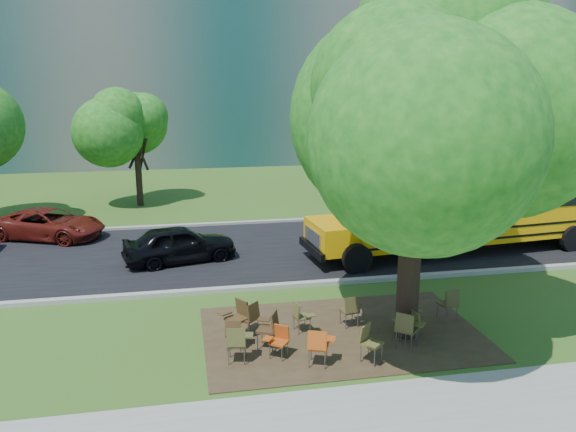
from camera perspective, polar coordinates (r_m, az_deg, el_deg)
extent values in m
plane|color=#36571B|center=(14.94, 1.18, -11.37)|extent=(160.00, 160.00, 0.00)
cube|color=#382819|center=(14.72, 5.49, -11.77)|extent=(7.00, 4.50, 0.03)
cube|color=black|center=(21.38, -2.74, -3.49)|extent=(80.00, 8.00, 0.04)
cube|color=gray|center=(17.62, -0.87, -7.11)|extent=(80.00, 0.25, 0.14)
cube|color=gray|center=(25.28, -4.07, -0.68)|extent=(80.00, 0.25, 0.14)
cube|color=#61615C|center=(49.72, -17.72, 18.47)|extent=(38.00, 16.00, 22.00)
cube|color=gray|center=(58.17, 17.69, 19.17)|extent=(30.00, 16.00, 25.00)
cylinder|color=black|center=(29.66, -14.95, 4.35)|extent=(0.32, 0.32, 3.50)
sphere|color=#135715|center=(29.38, -15.25, 9.10)|extent=(4.80, 4.80, 4.80)
cylinder|color=black|center=(29.61, 10.78, 5.24)|extent=(0.38, 0.38, 4.20)
sphere|color=#135715|center=(29.34, 11.04, 10.93)|extent=(5.60, 5.60, 5.60)
cylinder|color=black|center=(32.61, 24.65, 4.46)|extent=(0.34, 0.34, 3.60)
sphere|color=#135715|center=(32.36, 25.10, 8.92)|extent=(5.00, 5.00, 5.00)
cylinder|color=black|center=(13.96, 12.34, -2.46)|extent=(0.56, 0.56, 5.04)
sphere|color=#135715|center=(13.43, 13.14, 12.46)|extent=(7.20, 7.20, 7.20)
cube|color=#DD9706|center=(22.47, 19.54, 1.29)|extent=(11.41, 3.65, 2.50)
cube|color=black|center=(22.60, 20.22, 2.03)|extent=(10.81, 3.63, 0.61)
cube|color=#DD9706|center=(19.70, 4.44, -1.99)|extent=(1.54, 2.36, 0.97)
cube|color=black|center=(22.61, 19.41, -0.28)|extent=(11.43, 3.68, 0.08)
cube|color=black|center=(22.70, 19.34, -1.21)|extent=(11.43, 3.68, 0.08)
cylinder|color=black|center=(18.88, 7.05, -4.37)|extent=(1.04, 0.41, 1.02)
cylinder|color=black|center=(21.13, 4.30, -2.33)|extent=(1.04, 0.41, 1.02)
cylinder|color=black|center=(23.69, 26.90, -2.04)|extent=(1.04, 0.41, 1.02)
cylinder|color=black|center=(25.52, 23.03, -0.60)|extent=(1.04, 0.41, 1.02)
cylinder|color=black|center=(26.44, 25.42, -0.37)|extent=(1.04, 0.41, 1.02)
cube|color=#4C321B|center=(13.77, -5.52, -11.78)|extent=(0.45, 0.44, 0.05)
cube|color=#4C321B|center=(13.54, -5.60, -11.30)|extent=(0.38, 0.15, 0.37)
cube|color=#4C321B|center=(13.83, -4.55, -11.14)|extent=(0.25, 0.29, 0.03)
cylinder|color=slate|center=(14.02, -6.11, -12.26)|extent=(0.02, 0.02, 0.42)
cylinder|color=slate|center=(13.71, -4.88, -12.86)|extent=(0.02, 0.02, 0.42)
cube|color=#4A4720|center=(13.17, -5.23, -12.76)|extent=(0.51, 0.49, 0.05)
cube|color=#4A4720|center=(12.90, -5.31, -12.21)|extent=(0.43, 0.17, 0.42)
cube|color=#4A4720|center=(13.23, -4.07, -11.99)|extent=(0.28, 0.33, 0.03)
cylinder|color=slate|center=(13.45, -5.93, -13.31)|extent=(0.03, 0.03, 0.48)
cylinder|color=slate|center=(13.10, -4.45, -14.04)|extent=(0.03, 0.03, 0.48)
cube|color=#442C18|center=(13.74, -2.15, -11.45)|extent=(0.59, 0.60, 0.05)
cube|color=#442C18|center=(13.59, -1.35, -10.63)|extent=(0.28, 0.44, 0.44)
cube|color=#442C18|center=(13.96, -2.45, -10.46)|extent=(0.38, 0.35, 0.03)
cylinder|color=slate|center=(13.74, -3.12, -12.61)|extent=(0.03, 0.03, 0.49)
cylinder|color=slate|center=(13.96, -1.17, -12.14)|extent=(0.03, 0.03, 0.49)
cube|color=#A84211|center=(13.31, -0.95, -12.72)|extent=(0.52, 0.52, 0.05)
cube|color=#A84211|center=(13.35, -0.64, -11.68)|extent=(0.34, 0.28, 0.36)
cube|color=#A84211|center=(13.25, -2.06, -12.34)|extent=(0.31, 0.32, 0.03)
cylinder|color=slate|center=(13.22, -0.63, -13.91)|extent=(0.02, 0.02, 0.41)
cylinder|color=slate|center=(13.58, -1.25, -13.11)|extent=(0.02, 0.02, 0.41)
cube|color=#B84813|center=(12.99, 3.07, -13.08)|extent=(0.57, 0.56, 0.05)
cube|color=#B84813|center=(12.72, 2.98, -12.52)|extent=(0.43, 0.25, 0.43)
cube|color=#B84813|center=(13.04, 4.30, -12.36)|extent=(0.33, 0.36, 0.03)
cylinder|color=slate|center=(13.28, 2.36, -13.60)|extent=(0.03, 0.03, 0.48)
cylinder|color=slate|center=(12.92, 3.78, -14.44)|extent=(0.03, 0.03, 0.48)
cube|color=brown|center=(13.24, 8.50, -12.73)|extent=(0.60, 0.60, 0.05)
cube|color=brown|center=(13.22, 7.81, -11.65)|extent=(0.37, 0.35, 0.42)
cube|color=brown|center=(12.93, 8.56, -12.80)|extent=(0.36, 0.37, 0.03)
cylinder|color=slate|center=(13.42, 9.52, -13.52)|extent=(0.02, 0.02, 0.47)
cylinder|color=slate|center=(13.29, 7.41, -13.73)|extent=(0.02, 0.02, 0.47)
cube|color=#48461F|center=(14.25, 12.16, -11.06)|extent=(0.43, 0.45, 0.05)
cube|color=#48461F|center=(14.24, 12.82, -10.17)|extent=(0.14, 0.39, 0.39)
cube|color=#48461F|center=(14.32, 11.24, -10.38)|extent=(0.29, 0.24, 0.03)
cylinder|color=slate|center=(14.14, 11.85, -12.23)|extent=(0.02, 0.02, 0.43)
cylinder|color=slate|center=(14.54, 12.37, -11.49)|extent=(0.02, 0.02, 0.43)
cube|color=#46411E|center=(14.03, 11.96, -11.20)|extent=(0.64, 0.64, 0.06)
cube|color=#46411E|center=(13.75, 11.74, -10.59)|extent=(0.40, 0.37, 0.44)
cube|color=#46411E|center=(14.04, 13.23, -10.65)|extent=(0.39, 0.39, 0.03)
cylinder|color=slate|center=(14.34, 11.43, -11.68)|extent=(0.03, 0.03, 0.50)
cylinder|color=slate|center=(13.92, 12.41, -12.55)|extent=(0.03, 0.03, 0.50)
cube|color=#412D17|center=(14.40, -4.13, -10.33)|extent=(0.61, 0.61, 0.05)
cube|color=#412D17|center=(14.20, -3.53, -9.66)|extent=(0.37, 0.37, 0.42)
cube|color=#412D17|center=(14.62, -3.98, -9.41)|extent=(0.37, 0.37, 0.03)
cylinder|color=slate|center=(14.47, -5.13, -11.25)|extent=(0.03, 0.03, 0.47)
cylinder|color=slate|center=(14.53, -3.10, -11.11)|extent=(0.03, 0.03, 0.47)
cube|color=#463219|center=(14.33, -5.26, -10.37)|extent=(0.63, 0.64, 0.06)
cube|color=#463219|center=(14.35, -4.67, -9.25)|extent=(0.34, 0.43, 0.45)
cube|color=#463219|center=(14.37, -6.45, -9.74)|extent=(0.39, 0.38, 0.03)
cylinder|color=slate|center=(14.19, -5.32, -11.73)|extent=(0.03, 0.03, 0.50)
cylinder|color=slate|center=(14.67, -5.15, -10.83)|extent=(0.03, 0.03, 0.50)
cube|color=brown|center=(14.59, 1.43, -10.21)|extent=(0.44, 0.46, 0.05)
cube|color=brown|center=(14.45, 0.83, -9.58)|extent=(0.16, 0.38, 0.37)
cube|color=brown|center=(14.42, 2.28, -10.05)|extent=(0.30, 0.25, 0.03)
cylinder|color=slate|center=(14.87, 1.73, -10.62)|extent=(0.02, 0.02, 0.42)
cylinder|color=slate|center=(14.49, 1.11, -11.29)|extent=(0.02, 0.02, 0.42)
cube|color=#473F1F|center=(14.94, 6.24, -9.52)|extent=(0.48, 0.46, 0.05)
cube|color=#473F1F|center=(14.70, 6.57, -8.98)|extent=(0.42, 0.15, 0.41)
cube|color=#473F1F|center=(15.11, 6.87, -8.76)|extent=(0.26, 0.31, 0.03)
cylinder|color=slate|center=(15.11, 5.33, -10.17)|extent=(0.02, 0.02, 0.46)
cylinder|color=slate|center=(14.96, 7.11, -10.47)|extent=(0.02, 0.02, 0.46)
cube|color=#4E4B21|center=(15.23, 12.40, -9.43)|extent=(0.50, 0.51, 0.05)
cube|color=#4E4B21|center=(15.15, 11.79, -8.67)|extent=(0.23, 0.39, 0.38)
cube|color=#4E4B21|center=(14.98, 12.95, -9.39)|extent=(0.33, 0.30, 0.03)
cylinder|color=slate|center=(15.47, 12.96, -9.96)|extent=(0.02, 0.02, 0.43)
cylinder|color=slate|center=(15.16, 11.75, -10.39)|extent=(0.02, 0.02, 0.43)
cube|color=#413A1C|center=(15.81, 15.89, -8.59)|extent=(0.51, 0.50, 0.05)
cube|color=#413A1C|center=(15.59, 16.37, -8.04)|extent=(0.43, 0.18, 0.42)
cube|color=#413A1C|center=(16.02, 16.33, -7.84)|extent=(0.28, 0.33, 0.03)
cylinder|color=slate|center=(15.93, 14.92, -9.28)|extent=(0.03, 0.03, 0.47)
cylinder|color=slate|center=(15.87, 16.75, -9.49)|extent=(0.03, 0.03, 0.47)
imported|color=black|center=(20.23, -10.93, -2.80)|extent=(4.20, 2.48, 1.34)
imported|color=#53140E|center=(24.74, -23.09, -0.77)|extent=(4.90, 3.62, 1.24)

